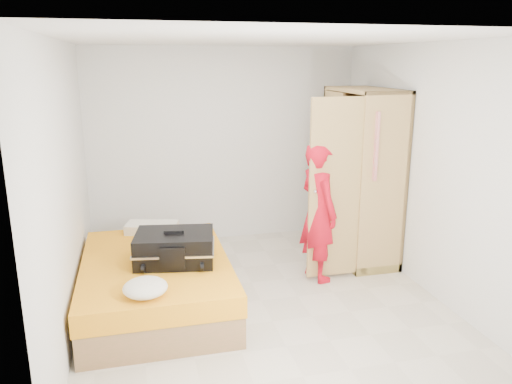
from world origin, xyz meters
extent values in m
plane|color=beige|center=(0.00, 0.00, 0.00)|extent=(4.00, 4.00, 0.00)
plane|color=white|center=(0.00, 0.00, 2.60)|extent=(4.00, 4.00, 0.00)
cube|color=white|center=(0.00, 2.00, 1.30)|extent=(3.60, 0.02, 2.60)
cube|color=white|center=(0.00, -2.00, 1.30)|extent=(3.60, 0.02, 2.60)
cube|color=white|center=(-1.80, 0.00, 1.30)|extent=(0.02, 4.00, 2.60)
cube|color=white|center=(1.80, 0.00, 1.30)|extent=(0.02, 4.00, 2.60)
cube|color=#9D6A47|center=(-1.05, 0.15, 0.15)|extent=(1.40, 2.00, 0.30)
cube|color=orange|center=(-1.05, 0.15, 0.40)|extent=(1.42, 2.02, 0.20)
cube|color=tan|center=(1.77, 0.90, 1.05)|extent=(0.04, 1.20, 2.10)
cube|color=tan|center=(1.50, 0.32, 1.05)|extent=(0.58, 0.04, 2.10)
cube|color=tan|center=(1.50, 1.48, 1.05)|extent=(0.58, 0.04, 2.10)
cube|color=tan|center=(1.50, 0.90, 2.08)|extent=(0.58, 1.20, 0.04)
cube|color=tan|center=(1.50, 0.90, 0.05)|extent=(0.58, 1.20, 0.10)
cube|color=tan|center=(1.23, 1.20, 1.05)|extent=(0.04, 0.59, 2.00)
cube|color=tan|center=(0.92, 0.34, 1.05)|extent=(0.59, 0.04, 2.00)
cylinder|color=#B2B2B7|center=(1.50, 0.90, 1.92)|extent=(0.02, 1.10, 0.02)
imported|color=red|center=(0.76, 0.41, 0.78)|extent=(0.49, 0.64, 1.57)
cube|color=black|center=(-0.86, 0.05, 0.65)|extent=(0.82, 0.65, 0.30)
cube|color=black|center=(-0.86, 0.05, 0.81)|extent=(0.20, 0.08, 0.03)
ellipsoid|color=white|center=(-1.17, -0.63, 0.57)|extent=(0.38, 0.38, 0.14)
cube|color=white|center=(-1.04, 1.00, 0.55)|extent=(0.63, 0.43, 0.10)
camera|label=1|loc=(-1.18, -4.57, 2.41)|focal=35.00mm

